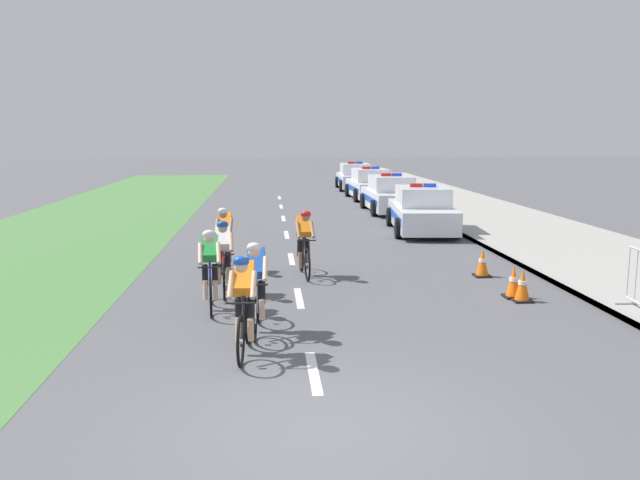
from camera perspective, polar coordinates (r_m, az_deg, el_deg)
ground_plane at (r=7.32m, az=0.44°, el=-16.44°), size 160.00×160.00×0.00m
sidewalk_slab at (r=22.45m, az=17.54°, el=0.95°), size 4.81×60.00×0.12m
kerb_edge at (r=21.68m, az=11.84°, el=0.91°), size 0.16×60.00×0.13m
grass_verge at (r=21.78m, az=-21.78°, el=0.31°), size 7.00×60.00×0.01m
lane_markings_centre at (r=18.58m, az=-2.78°, el=-0.49°), size 0.14×29.60×0.01m
cyclist_lead at (r=9.38m, az=-6.73°, el=-5.51°), size 0.44×1.72×1.56m
cyclist_second at (r=10.43m, az=-5.67°, el=-3.97°), size 0.43×1.72×1.56m
cyclist_third at (r=11.84m, az=-9.69°, el=-2.46°), size 0.45×1.72×1.56m
cyclist_fourth at (r=12.98m, az=-8.53°, el=-1.38°), size 0.44×1.72×1.56m
cyclist_fifth at (r=14.46m, az=-1.41°, el=-0.18°), size 0.44×1.72×1.56m
cyclist_sixth at (r=15.16m, az=-8.38°, el=0.17°), size 0.43×1.72×1.56m
police_car_nearest at (r=21.31m, az=8.97°, el=2.52°), size 2.29×4.54×1.59m
police_car_second at (r=26.60m, az=6.23°, el=3.93°), size 2.03×4.42×1.59m
police_car_third at (r=31.79m, az=4.43°, el=4.84°), size 2.09×4.45×1.59m
police_car_furthest at (r=37.23m, az=3.09°, el=5.52°), size 2.08×4.44×1.59m
traffic_cone_near at (r=14.98m, az=14.14°, el=-1.97°), size 0.36×0.36×0.64m
traffic_cone_mid at (r=13.23m, az=16.70°, el=-3.58°), size 0.36×0.36×0.64m
traffic_cone_far at (r=12.99m, az=17.43°, el=-3.85°), size 0.36×0.36×0.64m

